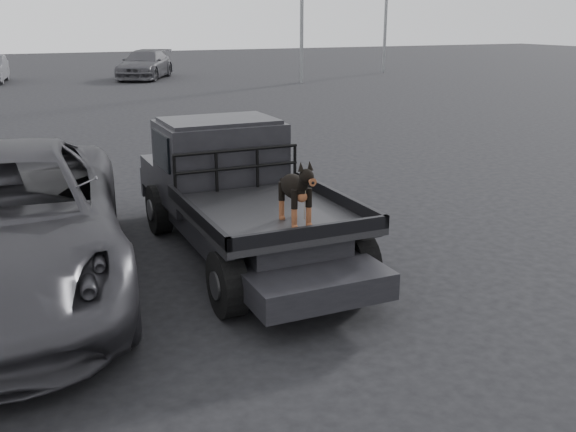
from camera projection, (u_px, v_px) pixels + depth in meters
name	position (u px, v px, depth m)	size (l,w,h in m)	color
ground	(333.00, 285.00, 8.05)	(120.00, 120.00, 0.00)	black
flatbed_ute	(243.00, 224.00, 8.90)	(2.00, 5.40, 0.92)	black
ute_cab	(220.00, 148.00, 9.46)	(1.72, 1.30, 0.88)	black
headache_rack	(237.00, 170.00, 8.86)	(1.80, 0.08, 0.55)	black
dog	(295.00, 192.00, 7.36)	(0.32, 0.60, 0.74)	black
distant_car_b	(145.00, 65.00, 35.02)	(2.14, 5.27, 1.53)	#45444A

